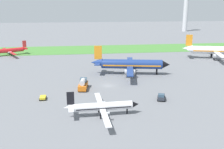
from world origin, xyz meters
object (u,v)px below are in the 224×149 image
(airplane_foreground_turboprop, at_px, (102,106))
(fuel_truck_by_runway, at_px, (83,84))
(pushback_tug_midfield, at_px, (161,97))
(airplane_parked_jet_far, at_px, (216,50))
(control_tower, at_px, (186,8))
(baggage_cart_near_gate, at_px, (43,97))
(airplane_taxiing_turboprop, at_px, (9,50))
(airplane_midfield_jet, at_px, (130,64))

(airplane_foreground_turboprop, distance_m, fuel_truck_by_runway, 20.41)
(airplane_foreground_turboprop, distance_m, pushback_tug_midfield, 18.49)
(airplane_parked_jet_far, xyz_separation_m, control_tower, (36.86, 125.32, 17.58))
(baggage_cart_near_gate, height_order, pushback_tug_midfield, pushback_tug_midfield)
(airplane_taxiing_turboprop, distance_m, baggage_cart_near_gate, 70.90)
(fuel_truck_by_runway, bearing_deg, pushback_tug_midfield, -113.07)
(pushback_tug_midfield, bearing_deg, airplane_foreground_turboprop, -45.26)
(fuel_truck_by_runway, bearing_deg, airplane_taxiing_turboprop, 38.45)
(airplane_foreground_turboprop, distance_m, control_tower, 207.82)
(airplane_parked_jet_far, bearing_deg, pushback_tug_midfield, -114.47)
(baggage_cart_near_gate, bearing_deg, pushback_tug_midfield, -99.48)
(airplane_parked_jet_far, relative_size, fuel_truck_by_runway, 4.52)
(airplane_foreground_turboprop, distance_m, baggage_cart_near_gate, 19.42)
(airplane_parked_jet_far, relative_size, control_tower, 0.84)
(airplane_taxiing_turboprop, relative_size, control_tower, 0.57)
(airplane_taxiing_turboprop, bearing_deg, airplane_parked_jet_far, 140.96)
(airplane_parked_jet_far, relative_size, baggage_cart_near_gate, 12.56)
(baggage_cart_near_gate, bearing_deg, airplane_midfield_jet, -52.47)
(airplane_foreground_turboprop, relative_size, airplane_taxiing_turboprop, 0.97)
(airplane_foreground_turboprop, bearing_deg, pushback_tug_midfield, 23.16)
(airplane_midfield_jet, bearing_deg, control_tower, 72.04)
(airplane_midfield_jet, height_order, control_tower, control_tower)
(airplane_parked_jet_far, bearing_deg, airplane_foreground_turboprop, -119.77)
(airplane_midfield_jet, distance_m, baggage_cart_near_gate, 36.55)
(airplane_foreground_turboprop, height_order, fuel_truck_by_runway, airplane_foreground_turboprop)
(baggage_cart_near_gate, distance_m, pushback_tug_midfield, 31.80)
(pushback_tug_midfield, relative_size, fuel_truck_by_runway, 0.59)
(pushback_tug_midfield, relative_size, control_tower, 0.11)
(airplane_foreground_turboprop, bearing_deg, baggage_cart_near_gate, 137.70)
(airplane_parked_jet_far, distance_m, control_tower, 131.81)
(control_tower, bearing_deg, airplane_parked_jet_far, -106.39)
(airplane_taxiing_turboprop, distance_m, fuel_truck_by_runway, 68.75)
(airplane_midfield_jet, xyz_separation_m, airplane_taxiing_turboprop, (-52.76, 43.71, -1.24))
(airplane_midfield_jet, height_order, pushback_tug_midfield, airplane_midfield_jet)
(airplane_midfield_jet, bearing_deg, baggage_cart_near_gate, -130.11)
(baggage_cart_near_gate, relative_size, fuel_truck_by_runway, 0.36)
(airplane_taxiing_turboprop, height_order, control_tower, control_tower)
(airplane_foreground_turboprop, height_order, baggage_cart_near_gate, airplane_foreground_turboprop)
(airplane_midfield_jet, relative_size, fuel_truck_by_runway, 4.31)
(airplane_foreground_turboprop, xyz_separation_m, baggage_cart_near_gate, (-14.81, 12.44, -1.66))
(fuel_truck_by_runway, relative_size, control_tower, 0.18)
(airplane_parked_jet_far, height_order, airplane_foreground_turboprop, airplane_parked_jet_far)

